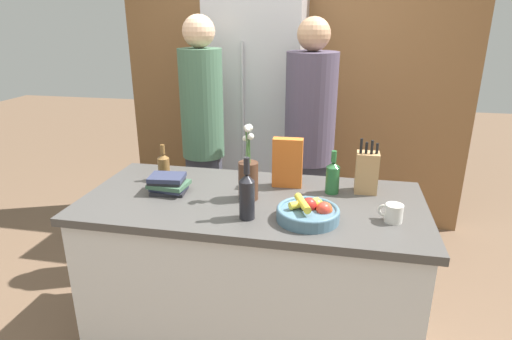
{
  "coord_description": "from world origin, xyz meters",
  "views": [
    {
      "loc": [
        0.41,
        -1.95,
        1.76
      ],
      "look_at": [
        0.0,
        0.1,
        1.01
      ],
      "focal_mm": 30.0,
      "sensor_mm": 36.0,
      "label": 1
    }
  ],
  "objects": [
    {
      "name": "back_wall_wood",
      "position": [
        0.0,
        1.73,
        1.3
      ],
      "size": [
        2.92,
        0.12,
        2.6
      ],
      "color": "brown",
      "rests_on": "ground_plane"
    },
    {
      "name": "bottle_wine",
      "position": [
        0.39,
        0.16,
        0.98
      ],
      "size": [
        0.07,
        0.07,
        0.23
      ],
      "color": "#286633",
      "rests_on": "kitchen_island"
    },
    {
      "name": "kitchen_island",
      "position": [
        0.0,
        0.0,
        0.45
      ],
      "size": [
        1.72,
        0.81,
        0.89
      ],
      "color": "silver",
      "rests_on": "ground_plane"
    },
    {
      "name": "knife_block",
      "position": [
        0.56,
        0.21,
        1.0
      ],
      "size": [
        0.11,
        0.1,
        0.29
      ],
      "color": "tan",
      "rests_on": "kitchen_island"
    },
    {
      "name": "coffee_mug",
      "position": [
        0.67,
        -0.12,
        0.93
      ],
      "size": [
        0.11,
        0.08,
        0.08
      ],
      "color": "silver",
      "rests_on": "kitchen_island"
    },
    {
      "name": "bottle_oil",
      "position": [
        0.02,
        -0.22,
        1.01
      ],
      "size": [
        0.07,
        0.07,
        0.29
      ],
      "color": "black",
      "rests_on": "kitchen_island"
    },
    {
      "name": "book_stack",
      "position": [
        -0.45,
        -0.0,
        0.94
      ],
      "size": [
        0.21,
        0.17,
        0.09
      ],
      "color": "#232328",
      "rests_on": "kitchen_island"
    },
    {
      "name": "refrigerator",
      "position": [
        -0.24,
        1.37,
        0.97
      ],
      "size": [
        0.7,
        0.62,
        1.94
      ],
      "color": "#B7B7BC",
      "rests_on": "ground_plane"
    },
    {
      "name": "person_at_sink",
      "position": [
        -0.5,
        0.75,
        1.02
      ],
      "size": [
        0.29,
        0.29,
        1.78
      ],
      "rotation": [
        0.0,
        0.0,
        0.08
      ],
      "color": "#383842",
      "rests_on": "ground_plane"
    },
    {
      "name": "ground_plane",
      "position": [
        0.0,
        0.0,
        0.0
      ],
      "size": [
        14.0,
        14.0,
        0.0
      ],
      "primitive_type": "plane",
      "color": "brown"
    },
    {
      "name": "fruit_bowl",
      "position": [
        0.3,
        -0.18,
        0.93
      ],
      "size": [
        0.28,
        0.28,
        0.1
      ],
      "color": "slate",
      "rests_on": "kitchen_island"
    },
    {
      "name": "bottle_vinegar",
      "position": [
        -0.54,
        0.17,
        0.97
      ],
      "size": [
        0.07,
        0.07,
        0.21
      ],
      "color": "brown",
      "rests_on": "kitchen_island"
    },
    {
      "name": "person_in_blue",
      "position": [
        0.22,
        0.79,
        1.0
      ],
      "size": [
        0.33,
        0.33,
        1.77
      ],
      "rotation": [
        0.0,
        0.0,
        0.12
      ],
      "color": "#383842",
      "rests_on": "ground_plane"
    },
    {
      "name": "cereal_box",
      "position": [
        0.15,
        0.21,
        1.03
      ],
      "size": [
        0.16,
        0.07,
        0.27
      ],
      "color": "orange",
      "rests_on": "kitchen_island"
    },
    {
      "name": "flower_vase",
      "position": [
        -0.02,
        0.0,
        1.01
      ],
      "size": [
        0.1,
        0.1,
        0.39
      ],
      "color": "#4C2D1E",
      "rests_on": "kitchen_island"
    }
  ]
}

